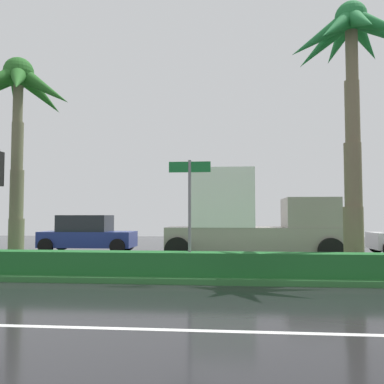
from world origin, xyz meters
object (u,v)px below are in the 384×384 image
Objects in this scene: palm_tree_mid_left at (18,101)px; car_in_traffic_second at (87,234)px; palm_tree_centre_left at (351,58)px; street_name_sign at (190,201)px; box_truck_lead at (249,220)px.

palm_tree_mid_left is 1.48× the size of car_in_traffic_second.
palm_tree_mid_left reaches higher than car_in_traffic_second.
car_in_traffic_second is at bearing 92.13° from palm_tree_mid_left.
palm_tree_centre_left is 2.57× the size of street_name_sign.
palm_tree_centre_left is at bearing -56.14° from box_truck_lead.
palm_tree_centre_left reaches higher than palm_tree_mid_left.
box_truck_lead is at bearing 123.86° from palm_tree_centre_left.
street_name_sign is 0.47× the size of box_truck_lead.
palm_tree_mid_left is at bearing -149.34° from box_truck_lead.
palm_tree_centre_left reaches higher than street_name_sign.
box_truck_lead is (-2.76, 4.12, -4.65)m from palm_tree_centre_left.
street_name_sign is 0.70× the size of car_in_traffic_second.
palm_tree_mid_left reaches higher than street_name_sign.
street_name_sign is 10.01m from car_in_traffic_second.
box_truck_lead reaches higher than car_in_traffic_second.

